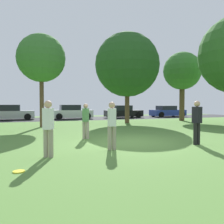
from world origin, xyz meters
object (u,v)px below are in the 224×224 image
Objects in this scene: maple_tree_far at (41,58)px; frisbee_disc at (19,171)px; person_walking at (197,120)px; parked_car_silver at (11,113)px; person_catcher at (86,120)px; maple_tree_near at (127,65)px; parked_car_blue at (167,112)px; parked_car_black at (123,112)px; person_bystander at (112,124)px; parked_car_white at (72,112)px; oak_tree_right at (182,71)px; person_thrower at (48,126)px.

maple_tree_far reaches higher than frisbee_disc.
person_walking is 19.11m from parked_car_silver.
maple_tree_near is at bearing 175.39° from person_catcher.
parked_car_black is at bearing -179.45° from parked_car_blue.
maple_tree_near reaches higher than maple_tree_far.
parked_car_blue is (13.30, 17.05, -0.28)m from person_bystander.
person_catcher is at bearing -76.21° from maple_tree_far.
person_walking is at bearing -88.45° from person_bystander.
person_bystander is 16.92m from parked_car_white.
person_catcher is at bearing -97.39° from parked_car_white.
person_bystander is 0.39× the size of parked_car_blue.
parked_car_silver is at bearing 94.26° from frisbee_disc.
oak_tree_right is 23.61× the size of frisbee_disc.
frisbee_disc is at bearing 96.99° from person_walking.
person_thrower is 17.66m from parked_car_white.
parked_car_blue is (11.73, 0.21, -0.05)m from parked_car_white.
parked_car_blue is at bearing 68.26° from oak_tree_right.
maple_tree_near is 4.43× the size of person_thrower.
maple_tree_near is at bearing 8.92° from maple_tree_far.
oak_tree_right reaches higher than person_thrower.
oak_tree_right is at bearing -18.40° from person_thrower.
person_catcher is 14.24m from parked_car_white.
person_thrower reaches higher than person_catcher.
maple_tree_far reaches higher than person_bystander.
oak_tree_right reaches higher than person_walking.
person_bystander is 0.97× the size of person_walking.
person_catcher is 4.66m from person_walking.
parked_car_white is at bearing -0.91° from person_walking.
parked_car_black is (7.69, 14.27, -0.22)m from person_catcher.
person_walking reaches higher than person_catcher.
person_walking reaches higher than frisbee_disc.
parked_car_silver is (-1.42, 19.05, 0.66)m from frisbee_disc.
person_catcher is at bearing -125.20° from maple_tree_near.
person_bystander is at bearing -78.65° from maple_tree_far.
oak_tree_right is 15.75m from person_bystander.
parked_car_white is at bearing -4.67° from parked_car_silver.
parked_car_silver is (-15.12, 6.49, -3.91)m from oak_tree_right.
person_catcher is 16.22m from parked_car_black.
parked_car_white is (-1.83, 17.00, -0.26)m from person_walking.
person_thrower is 3.65m from person_catcher.
parked_car_black is at bearing 1.85° from person_thrower.
person_bystander reaches higher than parked_car_silver.
parked_car_silver is at bearing 141.94° from maple_tree_near.
person_walking reaches higher than person_thrower.
maple_tree_far is at bearing 84.33° from frisbee_disc.
parked_car_silver is (-4.30, 17.33, -0.22)m from person_bystander.
maple_tree_near is 12.42m from parked_car_silver.
parked_car_black reaches higher than parked_car_blue.
parked_car_black is (-3.39, 6.16, -3.95)m from oak_tree_right.
person_walking is 0.40× the size of parked_car_blue.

